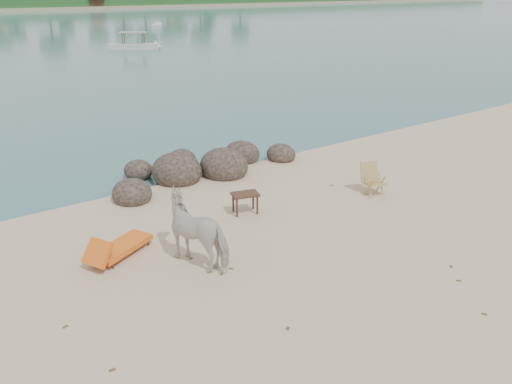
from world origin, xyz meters
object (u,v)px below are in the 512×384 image
boulders (202,168)px  side_table (245,204)px  lounge_chair (122,244)px  deck_chair (376,181)px  cow (200,230)px

boulders → side_table: boulders is taller
side_table → lounge_chair: 3.34m
side_table → deck_chair: bearing=0.2°
cow → deck_chair: (5.72, 0.38, -0.30)m
boulders → cow: (-2.61, -4.56, 0.51)m
cow → lounge_chair: size_ratio=1.00×
cow → lounge_chair: (-1.25, 1.22, -0.47)m
deck_chair → boulders: bearing=146.9°
side_table → deck_chair: size_ratio=0.77×
deck_chair → side_table: bearing=-175.7°
boulders → lounge_chair: bearing=-139.1°
side_table → deck_chair: deck_chair is taller
side_table → deck_chair: 3.78m
lounge_chair → deck_chair: 7.02m
cow → deck_chair: size_ratio=2.00×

